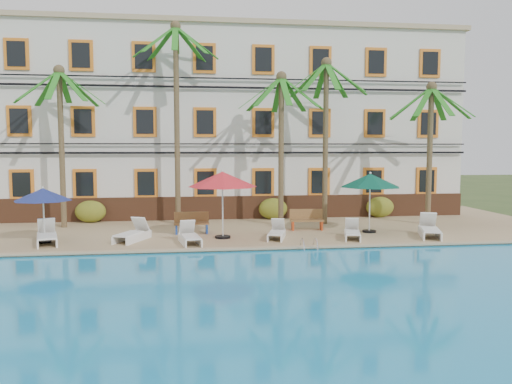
{
  "coord_description": "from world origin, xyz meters",
  "views": [
    {
      "loc": [
        -2.18,
        -18.77,
        3.93
      ],
      "look_at": [
        0.61,
        3.0,
        2.0
      ],
      "focal_mm": 35.0,
      "sensor_mm": 36.0,
      "label": 1
    }
  ],
  "objects": [
    {
      "name": "lounger_c",
      "position": [
        -2.3,
        0.46,
        0.53
      ],
      "size": [
        0.96,
        1.92,
        0.87
      ],
      "color": "white",
      "rests_on": "pool_deck"
    },
    {
      "name": "hotel_building",
      "position": [
        0.0,
        9.98,
        5.37
      ],
      "size": [
        25.4,
        6.44,
        10.22
      ],
      "color": "silver",
      "rests_on": "pool_deck"
    },
    {
      "name": "lounger_d",
      "position": [
        1.22,
        1.07,
        0.5
      ],
      "size": [
        1.02,
        1.76,
        0.78
      ],
      "color": "white",
      "rests_on": "pool_deck"
    },
    {
      "name": "shrub_right",
      "position": [
        7.75,
        6.6,
        0.8
      ],
      "size": [
        1.5,
        0.9,
        1.1
      ],
      "primitive_type": "ellipsoid",
      "color": "#2B5A19",
      "rests_on": "pool_deck"
    },
    {
      "name": "pool_ladder",
      "position": [
        2.07,
        -1.0,
        0.25
      ],
      "size": [
        0.54,
        0.74,
        0.74
      ],
      "color": "silver",
      "rests_on": "ground"
    },
    {
      "name": "bench_left",
      "position": [
        -2.23,
        2.8,
        0.72
      ],
      "size": [
        1.52,
        0.54,
        0.93
      ],
      "color": "olive",
      "rests_on": "pool_deck"
    },
    {
      "name": "palm_c",
      "position": [
        2.01,
        4.53,
        4.93
      ],
      "size": [
        4.03,
        4.03,
        7.26
      ],
      "color": "brown",
      "rests_on": "pool_deck"
    },
    {
      "name": "swimming_pool",
      "position": [
        0.0,
        -7.0,
        0.1
      ],
      "size": [
        26.0,
        12.0,
        0.2
      ],
      "primitive_type": "cube",
      "color": "#1B91CF",
      "rests_on": "ground"
    },
    {
      "name": "ground",
      "position": [
        0.0,
        0.0,
        0.0
      ],
      "size": [
        100.0,
        100.0,
        0.0
      ],
      "primitive_type": "plane",
      "color": "#384C23",
      "rests_on": "ground"
    },
    {
      "name": "pool_deck",
      "position": [
        0.0,
        5.0,
        0.12
      ],
      "size": [
        30.0,
        12.0,
        0.25
      ],
      "primitive_type": "cube",
      "color": "tan",
      "rests_on": "ground"
    },
    {
      "name": "lounger_a",
      "position": [
        -7.77,
        1.11,
        0.56
      ],
      "size": [
        1.23,
        2.11,
        0.94
      ],
      "color": "white",
      "rests_on": "pool_deck"
    },
    {
      "name": "palm_d",
      "position": [
        4.22,
        4.73,
        5.35
      ],
      "size": [
        4.03,
        4.03,
        7.99
      ],
      "color": "brown",
      "rests_on": "pool_deck"
    },
    {
      "name": "lounger_f",
      "position": [
        7.6,
        0.65,
        0.56
      ],
      "size": [
        1.37,
        2.18,
        0.97
      ],
      "color": "white",
      "rests_on": "pool_deck"
    },
    {
      "name": "umbrella_green",
      "position": [
        5.51,
        2.08,
        2.52
      ],
      "size": [
        2.66,
        2.66,
        2.65
      ],
      "color": "black",
      "rests_on": "pool_deck"
    },
    {
      "name": "palm_b",
      "position": [
        -2.88,
        5.63,
        6.32
      ],
      "size": [
        4.03,
        4.03,
        9.68
      ],
      "color": "brown",
      "rests_on": "pool_deck"
    },
    {
      "name": "palm_a",
      "position": [
        -8.14,
        5.25,
        5.05
      ],
      "size": [
        4.03,
        4.03,
        7.46
      ],
      "color": "brown",
      "rests_on": "pool_deck"
    },
    {
      "name": "pool_coping",
      "position": [
        0.0,
        -0.9,
        0.28
      ],
      "size": [
        30.0,
        0.35,
        0.06
      ],
      "primitive_type": "cube",
      "color": "tan",
      "rests_on": "pool_deck"
    },
    {
      "name": "bench_right",
      "position": [
        2.95,
        3.11,
        0.72
      ],
      "size": [
        1.53,
        0.59,
        0.93
      ],
      "color": "olive",
      "rests_on": "pool_deck"
    },
    {
      "name": "umbrella_blue",
      "position": [
        -7.93,
        1.38,
        2.13
      ],
      "size": [
        2.2,
        2.2,
        2.21
      ],
      "color": "black",
      "rests_on": "pool_deck"
    },
    {
      "name": "lounger_b",
      "position": [
        -4.56,
        1.32,
        0.54
      ],
      "size": [
        1.4,
        2.02,
        0.9
      ],
      "color": "white",
      "rests_on": "pool_deck"
    },
    {
      "name": "lounger_e",
      "position": [
        4.29,
        0.68,
        0.51
      ],
      "size": [
        1.04,
        1.79,
        0.8
      ],
      "color": "white",
      "rests_on": "pool_deck"
    },
    {
      "name": "shrub_left",
      "position": [
        -7.2,
        6.6,
        0.8
      ],
      "size": [
        1.5,
        0.9,
        1.1
      ],
      "primitive_type": "ellipsoid",
      "color": "#2B5A19",
      "rests_on": "pool_deck"
    },
    {
      "name": "palm_e",
      "position": [
        9.16,
        3.99,
        4.68
      ],
      "size": [
        4.03,
        4.03,
        6.84
      ],
      "color": "brown",
      "rests_on": "pool_deck"
    },
    {
      "name": "shrub_mid",
      "position": [
        1.97,
        6.6,
        0.8
      ],
      "size": [
        1.5,
        0.9,
        1.1
      ],
      "primitive_type": "ellipsoid",
      "color": "#2B5A19",
      "rests_on": "pool_deck"
    },
    {
      "name": "umbrella_red",
      "position": [
        -0.96,
        1.47,
        2.66
      ],
      "size": [
        2.82,
        2.82,
        2.81
      ],
      "color": "black",
      "rests_on": "pool_deck"
    }
  ]
}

